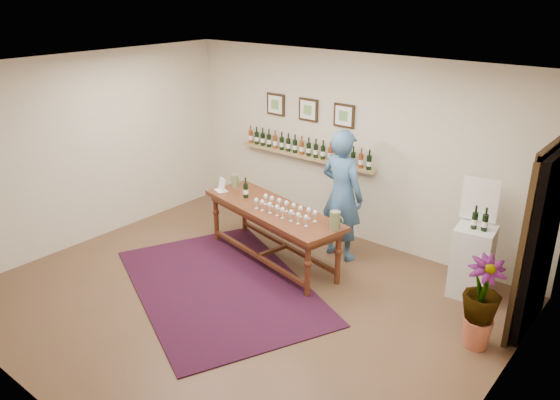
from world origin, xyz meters
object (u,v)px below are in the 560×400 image
Objects in this scene: display_pedestal at (472,261)px; person at (342,195)px; tasting_table at (272,216)px; potted_plant at (481,303)px.

display_pedestal is 1.92m from person.
person is at bearing 60.00° from tasting_table.
tasting_table is at bearing 53.81° from person.
display_pedestal is 1.11m from potted_plant.
person is (-1.85, -0.15, 0.48)m from display_pedestal.
person is (0.66, 0.73, 0.25)m from tasting_table.
person reaches higher than potted_plant.
tasting_table is 2.63× the size of potted_plant.
person reaches higher than display_pedestal.
potted_plant is (2.99, -0.13, -0.16)m from tasting_table.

